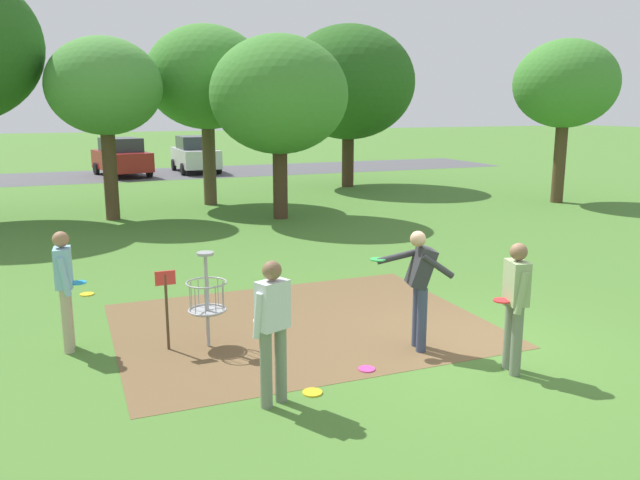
# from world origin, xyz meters

# --- Properties ---
(ground_plane) EXTENTS (160.00, 160.00, 0.00)m
(ground_plane) POSITION_xyz_m (0.00, 0.00, 0.00)
(ground_plane) COLOR #47752D
(dirt_tee_pad) EXTENTS (5.65, 4.42, 0.01)m
(dirt_tee_pad) POSITION_xyz_m (-1.84, 1.84, 0.00)
(dirt_tee_pad) COLOR brown
(dirt_tee_pad) RESTS_ON ground
(disc_golf_basket) EXTENTS (0.98, 0.58, 1.39)m
(disc_golf_basket) POSITION_xyz_m (-3.46, 1.48, 0.75)
(disc_golf_basket) COLOR #9E9EA3
(disc_golf_basket) RESTS_ON ground
(player_foreground_watching) EXTENTS (0.50, 0.45, 1.71)m
(player_foreground_watching) POSITION_xyz_m (-3.08, -0.59, 0.97)
(player_foreground_watching) COLOR slate
(player_foreground_watching) RESTS_ON ground
(player_throwing) EXTENTS (0.44, 0.49, 1.71)m
(player_throwing) POSITION_xyz_m (0.06, -0.87, 0.97)
(player_throwing) COLOR slate
(player_throwing) RESTS_ON ground
(player_waiting_left) EXTENTS (0.41, 0.48, 1.71)m
(player_waiting_left) POSITION_xyz_m (-5.25, 2.08, 0.97)
(player_waiting_left) COLOR tan
(player_waiting_left) RESTS_ON ground
(player_waiting_right) EXTENTS (1.01, 0.71, 1.71)m
(player_waiting_right) POSITION_xyz_m (-0.66, 0.28, 0.99)
(player_waiting_right) COLOR #384260
(player_waiting_right) RESTS_ON ground
(frisbee_near_basket) EXTENTS (0.22, 0.22, 0.02)m
(frisbee_near_basket) POSITION_xyz_m (-1.66, -0.12, 0.01)
(frisbee_near_basket) COLOR #E53D99
(frisbee_near_basket) RESTS_ON ground
(frisbee_by_tee) EXTENTS (0.25, 0.25, 0.02)m
(frisbee_by_tee) POSITION_xyz_m (-4.92, 4.83, 0.01)
(frisbee_by_tee) COLOR gold
(frisbee_by_tee) RESTS_ON ground
(frisbee_mid_grass) EXTENTS (0.24, 0.24, 0.02)m
(frisbee_mid_grass) POSITION_xyz_m (-2.57, -0.50, 0.01)
(frisbee_mid_grass) COLOR gold
(frisbee_mid_grass) RESTS_ON ground
(frisbee_far_left) EXTENTS (0.20, 0.20, 0.02)m
(frisbee_far_left) POSITION_xyz_m (0.69, 2.49, 0.01)
(frisbee_far_left) COLOR #E53D99
(frisbee_far_left) RESTS_ON ground
(tree_near_right) EXTENTS (3.53, 3.53, 5.62)m
(tree_near_right) POSITION_xyz_m (11.10, 10.59, 4.08)
(tree_near_right) COLOR #4C3823
(tree_near_right) RESTS_ON ground
(tree_mid_left) EXTENTS (4.08, 4.08, 5.43)m
(tree_mid_left) POSITION_xyz_m (0.92, 11.14, 3.68)
(tree_mid_left) COLOR #422D1E
(tree_mid_left) RESTS_ON ground
(tree_mid_center) EXTENTS (5.46, 5.46, 6.62)m
(tree_mid_center) POSITION_xyz_m (6.03, 17.45, 4.29)
(tree_mid_center) COLOR #422D1E
(tree_mid_center) RESTS_ON ground
(tree_mid_right) EXTENTS (3.32, 3.32, 5.35)m
(tree_mid_right) POSITION_xyz_m (-3.86, 12.85, 3.90)
(tree_mid_right) COLOR #4C3823
(tree_mid_right) RESTS_ON ground
(tree_far_left) EXTENTS (4.05, 4.05, 6.03)m
(tree_far_left) POSITION_xyz_m (-0.46, 14.72, 4.28)
(tree_far_left) COLOR brown
(tree_far_left) RESTS_ON ground
(parking_lot_strip) EXTENTS (36.00, 6.00, 0.01)m
(parking_lot_strip) POSITION_xyz_m (0.00, 25.65, 0.00)
(parking_lot_strip) COLOR #4C4C51
(parking_lot_strip) RESTS_ON ground
(parked_car_leftmost) EXTENTS (2.64, 4.48, 1.84)m
(parked_car_leftmost) POSITION_xyz_m (-2.49, 25.38, 0.92)
(parked_car_leftmost) COLOR maroon
(parked_car_leftmost) RESTS_ON ground
(parked_car_center_left) EXTENTS (2.01, 4.22, 1.84)m
(parked_car_center_left) POSITION_xyz_m (1.20, 25.82, 0.92)
(parked_car_center_left) COLOR silver
(parked_car_center_left) RESTS_ON ground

